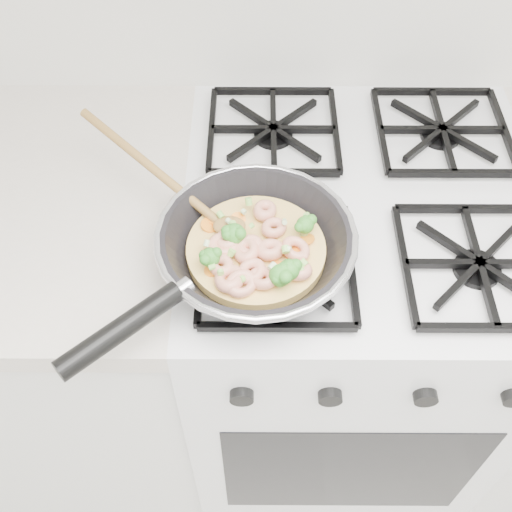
{
  "coord_description": "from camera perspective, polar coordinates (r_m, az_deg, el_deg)",
  "views": [
    {
      "loc": [
        -0.18,
        1.0,
        1.64
      ],
      "look_at": [
        -0.18,
        1.55,
        0.93
      ],
      "focal_mm": 43.22,
      "sensor_mm": 36.0,
      "label": 1
    }
  ],
  "objects": [
    {
      "name": "skillet",
      "position": [
        0.88,
        -0.37,
        0.83
      ],
      "size": [
        0.42,
        0.45,
        0.1
      ],
      "rotation": [
        0.0,
        0.0,
        -0.27
      ],
      "color": "black",
      "rests_on": "stove"
    },
    {
      "name": "stove",
      "position": [
        1.38,
        7.55,
        -7.32
      ],
      "size": [
        0.6,
        0.6,
        0.92
      ],
      "color": "white",
      "rests_on": "ground"
    }
  ]
}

